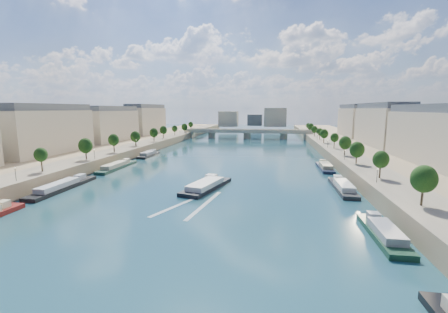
% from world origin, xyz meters
% --- Properties ---
extents(ground, '(700.00, 700.00, 0.00)m').
position_xyz_m(ground, '(0.00, 100.00, 0.00)').
color(ground, '#0C2835').
rests_on(ground, ground).
extents(quay_left, '(44.00, 520.00, 5.00)m').
position_xyz_m(quay_left, '(-72.00, 100.00, 2.50)').
color(quay_left, '#9E8460').
rests_on(quay_left, ground).
extents(quay_right, '(44.00, 520.00, 5.00)m').
position_xyz_m(quay_right, '(72.00, 100.00, 2.50)').
color(quay_right, '#9E8460').
rests_on(quay_right, ground).
extents(pave_left, '(14.00, 520.00, 0.10)m').
position_xyz_m(pave_left, '(-57.00, 100.00, 5.05)').
color(pave_left, gray).
rests_on(pave_left, quay_left).
extents(pave_right, '(14.00, 520.00, 0.10)m').
position_xyz_m(pave_right, '(57.00, 100.00, 5.05)').
color(pave_right, gray).
rests_on(pave_right, quay_right).
extents(trees_left, '(4.80, 268.80, 8.26)m').
position_xyz_m(trees_left, '(-55.00, 102.00, 10.48)').
color(trees_left, '#382B1E').
rests_on(trees_left, ground).
extents(trees_right, '(4.80, 268.80, 8.26)m').
position_xyz_m(trees_right, '(55.00, 110.00, 10.48)').
color(trees_right, '#382B1E').
rests_on(trees_right, ground).
extents(lamps_left, '(0.36, 200.36, 4.28)m').
position_xyz_m(lamps_left, '(-52.50, 90.00, 7.78)').
color(lamps_left, black).
rests_on(lamps_left, ground).
extents(lamps_right, '(0.36, 200.36, 4.28)m').
position_xyz_m(lamps_right, '(52.50, 105.00, 7.78)').
color(lamps_right, black).
rests_on(lamps_right, ground).
extents(buildings_left, '(16.00, 226.00, 23.20)m').
position_xyz_m(buildings_left, '(-85.00, 112.00, 16.45)').
color(buildings_left, beige).
rests_on(buildings_left, ground).
extents(buildings_right, '(16.00, 226.00, 23.20)m').
position_xyz_m(buildings_right, '(85.00, 112.00, 16.45)').
color(buildings_right, beige).
rests_on(buildings_right, ground).
extents(skyline, '(79.00, 42.00, 22.00)m').
position_xyz_m(skyline, '(3.19, 319.52, 14.66)').
color(skyline, beige).
rests_on(skyline, ground).
extents(bridge, '(112.00, 12.00, 8.15)m').
position_xyz_m(bridge, '(0.00, 219.65, 5.08)').
color(bridge, '#C1B79E').
rests_on(bridge, ground).
extents(tour_barge, '(13.54, 26.22, 3.60)m').
position_xyz_m(tour_barge, '(1.05, 49.10, 0.90)').
color(tour_barge, black).
rests_on(tour_barge, ground).
extents(wake, '(14.29, 25.91, 0.04)m').
position_xyz_m(wake, '(1.05, 32.44, 0.02)').
color(wake, silver).
rests_on(wake, ground).
extents(moored_barges_left, '(5.00, 153.80, 3.60)m').
position_xyz_m(moored_barges_left, '(-45.50, 42.70, 0.84)').
color(moored_barges_left, '#171E34').
rests_on(moored_barges_left, ground).
extents(moored_barges_right, '(5.00, 125.88, 3.60)m').
position_xyz_m(moored_barges_right, '(45.50, 38.10, 0.84)').
color(moored_barges_right, black).
rests_on(moored_barges_right, ground).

